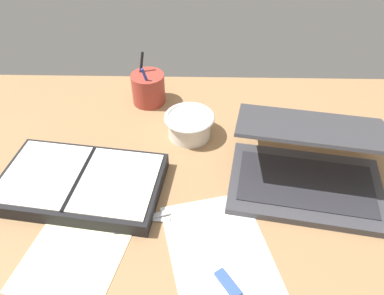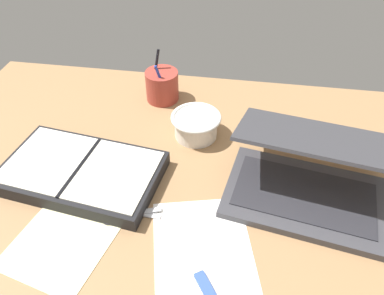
# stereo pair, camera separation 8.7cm
# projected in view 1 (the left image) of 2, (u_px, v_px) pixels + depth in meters

# --- Properties ---
(desk_top) EXTENTS (1.40, 1.00, 0.02)m
(desk_top) POSITION_uv_depth(u_px,v_px,m) (184.00, 193.00, 0.87)
(desk_top) COLOR #936D47
(desk_top) RESTS_ON ground
(laptop) EXTENTS (0.39, 0.35, 0.16)m
(laptop) POSITION_uv_depth(u_px,v_px,m) (308.00, 165.00, 0.86)
(laptop) COLOR #38383D
(laptop) RESTS_ON desk_top
(bowl) EXTENTS (0.13, 0.13, 0.07)m
(bowl) POSITION_uv_depth(u_px,v_px,m) (189.00, 125.00, 0.99)
(bowl) COLOR silver
(bowl) RESTS_ON desk_top
(pen_cup) EXTENTS (0.10, 0.10, 0.15)m
(pen_cup) POSITION_uv_depth(u_px,v_px,m) (148.00, 88.00, 1.10)
(pen_cup) COLOR #9E382D
(pen_cup) RESTS_ON desk_top
(planner) EXTENTS (0.39, 0.27, 0.04)m
(planner) POSITION_uv_depth(u_px,v_px,m) (81.00, 183.00, 0.86)
(planner) COLOR black
(planner) RESTS_ON desk_top
(scissors) EXTENTS (0.13, 0.06, 0.01)m
(scissors) POSITION_uv_depth(u_px,v_px,m) (126.00, 221.00, 0.80)
(scissors) COLOR #B7B7BC
(scissors) RESTS_ON desk_top
(paper_sheet_front) EXTENTS (0.26, 0.33, 0.00)m
(paper_sheet_front) POSITION_uv_depth(u_px,v_px,m) (220.00, 255.00, 0.74)
(paper_sheet_front) COLOR white
(paper_sheet_front) RESTS_ON desk_top
(paper_sheet_beside_planner) EXTENTS (0.24, 0.28, 0.00)m
(paper_sheet_beside_planner) POSITION_uv_depth(u_px,v_px,m) (78.00, 248.00, 0.75)
(paper_sheet_beside_planner) COLOR #F4EFB2
(paper_sheet_beside_planner) RESTS_ON desk_top
(usb_drive) EXTENTS (0.05, 0.07, 0.01)m
(usb_drive) POSITION_uv_depth(u_px,v_px,m) (227.00, 283.00, 0.69)
(usb_drive) COLOR #33519E
(usb_drive) RESTS_ON desk_top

